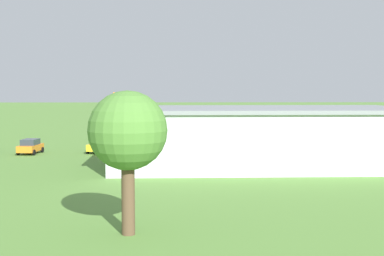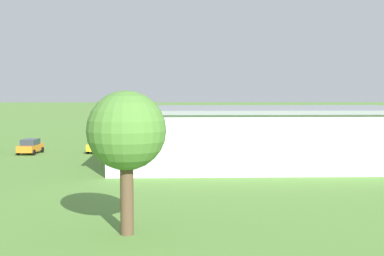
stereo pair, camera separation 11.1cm
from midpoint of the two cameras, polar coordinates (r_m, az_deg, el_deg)
name	(u,v)px [view 2 (the right image)]	position (r m, az deg, el deg)	size (l,w,h in m)	color
ground_plane	(214,139)	(81.44, 2.35, -1.11)	(400.00, 400.00, 0.00)	#568438
hangar	(258,136)	(53.63, 6.87, -0.88)	(28.48, 15.28, 5.63)	silver
biplane	(162,121)	(73.91, -3.06, 0.72)	(8.61, 7.05, 3.70)	silver
car_yellow	(99,145)	(65.03, -9.57, -1.74)	(2.47, 4.46, 1.70)	gold
car_orange	(30,146)	(65.42, -16.34, -1.82)	(2.34, 4.17, 1.69)	orange
person_by_parked_cars	(359,143)	(70.48, 16.91, -1.50)	(0.54, 0.54, 1.53)	beige
person_at_fence_line	(172,141)	(69.95, -2.04, -1.32)	(0.47, 0.47, 1.63)	#B23333
tree_by_windsock	(126,132)	(28.15, -6.70, -0.44)	(4.07, 4.07, 7.41)	brown
windsock	(118,97)	(93.66, -7.61, 3.19)	(1.48, 1.09, 6.78)	silver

